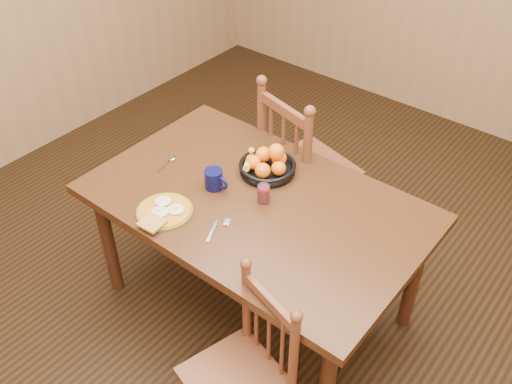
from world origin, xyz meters
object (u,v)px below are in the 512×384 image
Objects in this scene: dining_table at (256,214)px; fruit_bowl at (268,164)px; chair_near at (243,374)px; breakfast_plate at (164,211)px; coffee_mug at (214,179)px; chair_far at (303,169)px.

dining_table is 5.52× the size of fruit_bowl.
chair_near is 2.96× the size of breakfast_plate.
fruit_bowl is (0.12, 0.26, -0.00)m from coffee_mug.
coffee_mug reaches higher than breakfast_plate.
coffee_mug is (0.06, 0.29, 0.04)m from breakfast_plate.
coffee_mug reaches higher than dining_table.
breakfast_plate is at bearing -107.80° from fruit_bowl.
chair_far is 1.22× the size of chair_near.
chair_far is at bearing 83.62° from coffee_mug.
dining_table is at bearing 13.26° from coffee_mug.
chair_near is 2.96× the size of fruit_bowl.
fruit_bowl is (-0.51, 0.81, 0.38)m from chair_near.
fruit_bowl is (0.18, 0.55, 0.03)m from breakfast_plate.
chair_far is at bearing 96.67° from fruit_bowl.
chair_near is (0.41, -0.60, -0.25)m from dining_table.
chair_near is at bearing 129.02° from chair_far.
chair_far is 3.61× the size of breakfast_plate.
breakfast_plate is at bearing 96.72° from chair_far.
fruit_bowl is at bearing 114.25° from dining_table.
dining_table is 12.02× the size of coffee_mug.
coffee_mug is (-0.07, -0.67, 0.29)m from chair_far.
breakfast_plate is (-0.27, -0.34, 0.10)m from dining_table.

